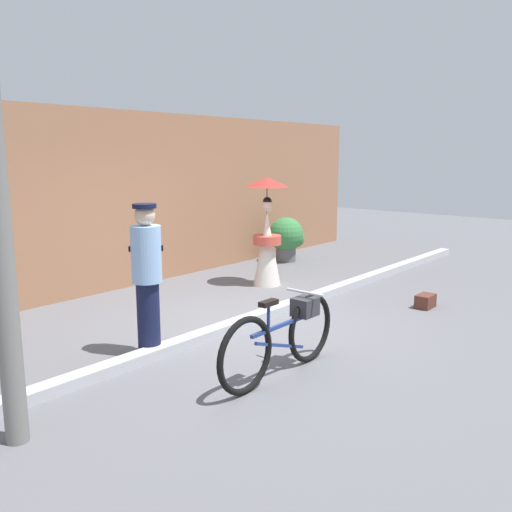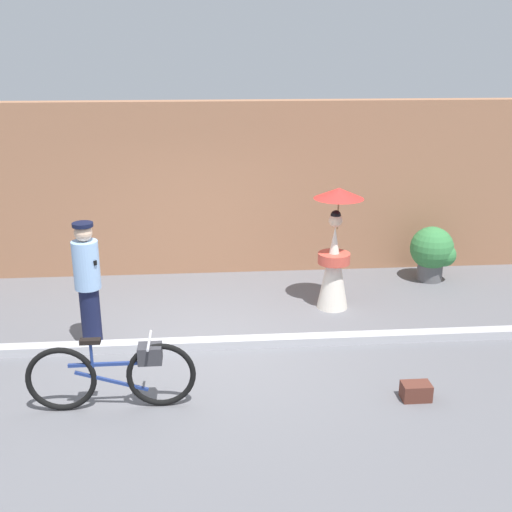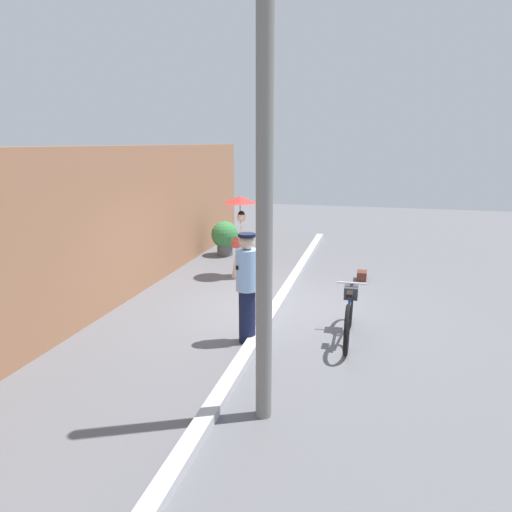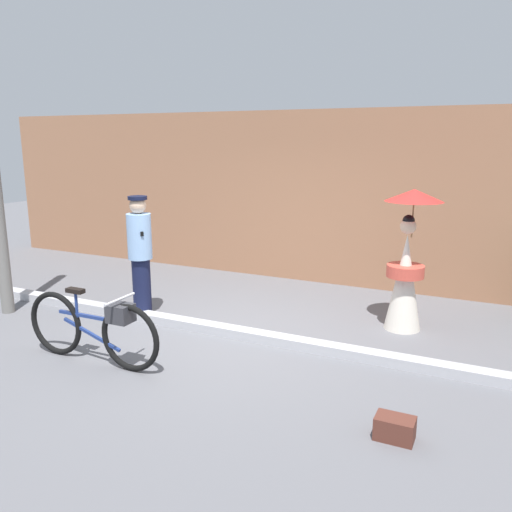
{
  "view_description": "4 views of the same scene",
  "coord_description": "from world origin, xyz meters",
  "px_view_note": "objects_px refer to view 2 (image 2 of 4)",
  "views": [
    {
      "loc": [
        -5.23,
        -4.62,
        2.27
      ],
      "look_at": [
        0.6,
        0.35,
        0.82
      ],
      "focal_mm": 37.63,
      "sensor_mm": 36.0,
      "label": 1
    },
    {
      "loc": [
        0.03,
        -7.59,
        3.82
      ],
      "look_at": [
        0.67,
        0.35,
        1.17
      ],
      "focal_mm": 43.64,
      "sensor_mm": 36.0,
      "label": 2
    },
    {
      "loc": [
        -8.08,
        -1.69,
        3.07
      ],
      "look_at": [
        0.23,
        0.45,
        0.95
      ],
      "focal_mm": 32.46,
      "sensor_mm": 36.0,
      "label": 3
    },
    {
      "loc": [
        3.01,
        -5.59,
        2.5
      ],
      "look_at": [
        0.23,
        0.22,
        1.05
      ],
      "focal_mm": 36.29,
      "sensor_mm": 36.0,
      "label": 4
    }
  ],
  "objects_px": {
    "bicycle_near_officer": "(116,373)",
    "person_with_parasol": "(335,251)",
    "backpack_on_pavement": "(416,391)",
    "potted_plant_by_door": "(433,251)",
    "person_officer": "(88,282)"
  },
  "relations": [
    {
      "from": "bicycle_near_officer",
      "to": "person_with_parasol",
      "type": "distance_m",
      "value": 4.0
    },
    {
      "from": "bicycle_near_officer",
      "to": "person_with_parasol",
      "type": "relative_size",
      "value": 0.99
    },
    {
      "from": "bicycle_near_officer",
      "to": "backpack_on_pavement",
      "type": "xyz_separation_m",
      "value": [
        3.38,
        -0.11,
        -0.32
      ]
    },
    {
      "from": "bicycle_near_officer",
      "to": "potted_plant_by_door",
      "type": "relative_size",
      "value": 1.95
    },
    {
      "from": "person_with_parasol",
      "to": "backpack_on_pavement",
      "type": "height_order",
      "value": "person_with_parasol"
    },
    {
      "from": "bicycle_near_officer",
      "to": "person_with_parasol",
      "type": "bearing_deg",
      "value": 41.74
    },
    {
      "from": "person_officer",
      "to": "person_with_parasol",
      "type": "bearing_deg",
      "value": 17.56
    },
    {
      "from": "person_with_parasol",
      "to": "potted_plant_by_door",
      "type": "bearing_deg",
      "value": 27.87
    },
    {
      "from": "person_with_parasol",
      "to": "backpack_on_pavement",
      "type": "relative_size",
      "value": 5.69
    },
    {
      "from": "person_with_parasol",
      "to": "backpack_on_pavement",
      "type": "xyz_separation_m",
      "value": [
        0.42,
        -2.75,
        -0.82
      ]
    },
    {
      "from": "bicycle_near_officer",
      "to": "backpack_on_pavement",
      "type": "relative_size",
      "value": 5.62
    },
    {
      "from": "person_officer",
      "to": "backpack_on_pavement",
      "type": "height_order",
      "value": "person_officer"
    },
    {
      "from": "bicycle_near_officer",
      "to": "potted_plant_by_door",
      "type": "bearing_deg",
      "value": 36.81
    },
    {
      "from": "person_officer",
      "to": "bicycle_near_officer",
      "type": "bearing_deg",
      "value": -70.98
    },
    {
      "from": "person_with_parasol",
      "to": "potted_plant_by_door",
      "type": "height_order",
      "value": "person_with_parasol"
    }
  ]
}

